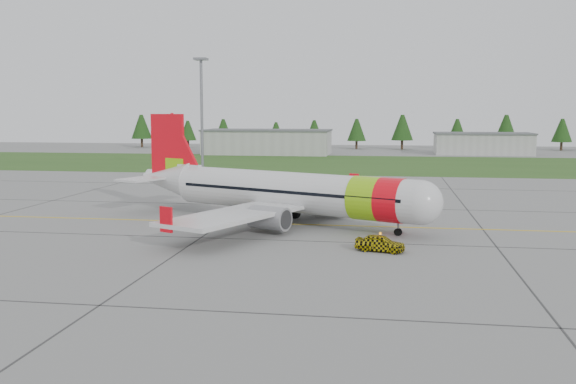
# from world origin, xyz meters

# --- Properties ---
(ground) EXTENTS (320.00, 320.00, 0.00)m
(ground) POSITION_xyz_m (0.00, 0.00, 0.00)
(ground) COLOR gray
(ground) RESTS_ON ground
(aircraft) EXTENTS (33.56, 31.86, 10.73)m
(aircraft) POSITION_xyz_m (-8.87, 8.56, 3.09)
(aircraft) COLOR silver
(aircraft) RESTS_ON ground
(follow_me_car) EXTENTS (1.68, 1.86, 3.94)m
(follow_me_car) POSITION_xyz_m (0.60, -3.08, 1.97)
(follow_me_car) COLOR yellow
(follow_me_car) RESTS_ON ground
(service_van) EXTENTS (1.57, 1.49, 4.31)m
(service_van) POSITION_xyz_m (-37.90, 48.14, 2.15)
(service_van) COLOR silver
(service_van) RESTS_ON ground
(grass_strip) EXTENTS (320.00, 50.00, 0.03)m
(grass_strip) POSITION_xyz_m (0.00, 82.00, 0.01)
(grass_strip) COLOR #30561E
(grass_strip) RESTS_ON ground
(taxi_guideline) EXTENTS (120.00, 0.25, 0.02)m
(taxi_guideline) POSITION_xyz_m (0.00, 8.00, 0.01)
(taxi_guideline) COLOR gold
(taxi_guideline) RESTS_ON ground
(hangar_west) EXTENTS (32.00, 14.00, 6.00)m
(hangar_west) POSITION_xyz_m (-30.00, 110.00, 3.00)
(hangar_west) COLOR #A8A8A3
(hangar_west) RESTS_ON ground
(hangar_east) EXTENTS (24.00, 12.00, 5.20)m
(hangar_east) POSITION_xyz_m (25.00, 118.00, 2.60)
(hangar_east) COLOR #A8A8A3
(hangar_east) RESTS_ON ground
(floodlight_mast) EXTENTS (0.50, 0.50, 20.00)m
(floodlight_mast) POSITION_xyz_m (-32.00, 58.00, 10.00)
(floodlight_mast) COLOR slate
(floodlight_mast) RESTS_ON ground
(treeline) EXTENTS (160.00, 8.00, 10.00)m
(treeline) POSITION_xyz_m (0.00, 138.00, 5.00)
(treeline) COLOR #1C3F14
(treeline) RESTS_ON ground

